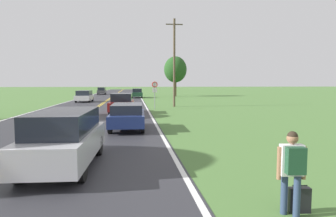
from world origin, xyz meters
The scene contains 11 objects.
hitchhiker_person centered at (6.74, 5.06, 1.01)m, with size 0.56×0.43×1.65m.
suitcase centered at (6.99, 5.21, 0.25)m, with size 0.43×0.18×0.56m.
traffic_sign centered at (5.85, 28.80, 2.05)m, with size 0.60×0.10×2.72m.
utility_pole_midground centered at (8.18, 31.82, 4.83)m, with size 1.80×0.24×9.35m.
tree_mid_treeline centered at (11.86, 56.81, 5.11)m, with size 4.32×4.32×7.62m.
car_silver_suv_nearest centered at (1.68, 9.10, 0.91)m, with size 1.93×4.84×1.72m.
car_dark_blue_hatchback_approaching centered at (3.43, 16.32, 0.78)m, with size 1.96×4.20×1.42m.
car_red_sedan_mid_near centered at (2.81, 25.32, 0.86)m, with size 2.06×4.78×1.69m.
car_white_van_mid_far centered at (-2.75, 41.08, 0.82)m, with size 2.07×4.09×1.54m.
car_dark_green_sedan_receding centered at (4.47, 52.17, 0.80)m, with size 1.80×4.67×1.58m.
car_dark_grey_van_distant centered at (-3.15, 67.93, 0.83)m, with size 1.72×4.35×1.58m.
Camera 1 is at (3.74, -0.19, 2.56)m, focal length 32.00 mm.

